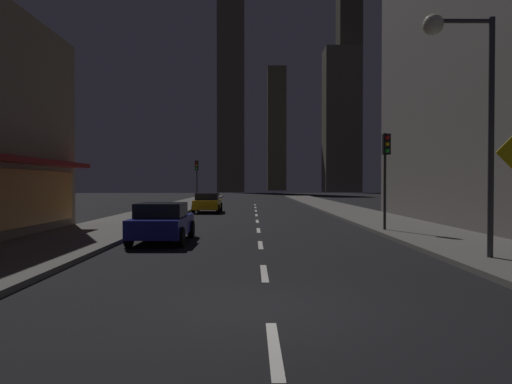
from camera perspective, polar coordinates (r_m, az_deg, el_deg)
ground_plane at (r=40.23m, az=-0.05°, el=-2.12°), size 78.00×136.00×0.10m
sidewalk_right at (r=40.88m, az=9.82°, el=-1.91°), size 4.00×76.00×0.15m
sidewalk_left at (r=40.78m, az=-9.94°, el=-1.91°), size 4.00×76.00×0.15m
lane_marking_center at (r=27.06m, az=0.15°, el=-3.53°), size 0.16×43.80×0.01m
skyscraper_distant_tall at (r=122.38m, az=-3.01°, el=12.59°), size 6.59×7.16×53.36m
skyscraper_distant_mid at (r=148.60m, az=2.47°, el=7.49°), size 5.65×7.00×37.78m
skyscraper_distant_short at (r=122.28m, az=10.20°, el=8.39°), size 8.87×7.64×35.70m
skyscraper_distant_slender at (r=139.20m, az=11.06°, el=14.83°), size 6.21×7.22×70.81m
car_parked_near at (r=17.86m, az=-11.16°, el=-3.54°), size 1.98×4.24×1.45m
car_parked_far at (r=35.48m, az=-5.82°, el=-1.27°), size 1.98×4.24×1.45m
fire_hydrant_far_left at (r=29.22m, az=-11.54°, el=-2.34°), size 0.42×0.30×0.65m
traffic_light_near_right at (r=21.38m, az=15.28°, el=3.76°), size 0.32×0.48×4.20m
traffic_light_far_left at (r=45.06m, az=-7.11°, el=2.34°), size 0.32×0.48×4.20m
street_lamp_right at (r=14.37m, az=23.38°, el=12.61°), size 1.96×0.56×6.58m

